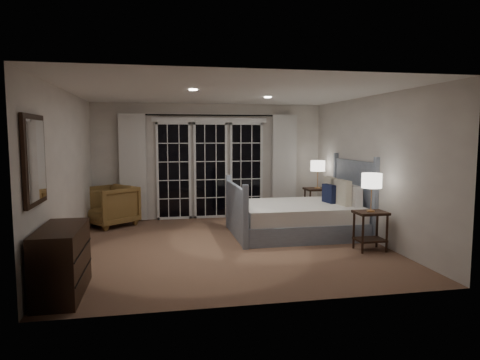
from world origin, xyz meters
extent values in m
plane|color=brown|center=(0.00, 0.00, 0.00)|extent=(5.00, 5.00, 0.00)
plane|color=white|center=(0.00, 0.00, 2.50)|extent=(5.00, 5.00, 0.00)
cube|color=silver|center=(-2.50, 0.00, 1.25)|extent=(0.02, 5.00, 2.50)
cube|color=silver|center=(2.50, 0.00, 1.25)|extent=(0.02, 5.00, 2.50)
cube|color=silver|center=(0.00, 2.50, 1.25)|extent=(5.00, 0.02, 2.50)
cube|color=silver|center=(0.00, -2.50, 1.25)|extent=(5.00, 0.02, 2.50)
cube|color=black|center=(-0.80, 2.47, 1.05)|extent=(0.66, 0.02, 2.02)
cube|color=black|center=(0.00, 2.47, 1.05)|extent=(0.66, 0.02, 2.02)
cube|color=black|center=(0.80, 2.47, 1.05)|extent=(0.66, 0.02, 2.02)
cube|color=white|center=(0.00, 2.46, 2.15)|extent=(2.50, 0.04, 0.10)
cylinder|color=black|center=(0.00, 2.40, 2.25)|extent=(3.50, 0.03, 0.03)
cube|color=silver|center=(-1.65, 2.38, 1.15)|extent=(0.55, 0.10, 2.25)
cube|color=silver|center=(1.65, 2.38, 1.15)|extent=(0.55, 0.10, 2.25)
cylinder|color=white|center=(0.80, 0.60, 2.49)|extent=(0.12, 0.12, 0.01)
cylinder|color=white|center=(-0.60, -0.40, 2.49)|extent=(0.12, 0.12, 0.01)
cube|color=gray|center=(1.35, 0.57, 0.16)|extent=(2.13, 1.67, 0.31)
cube|color=white|center=(1.35, 0.57, 0.44)|extent=(2.07, 1.61, 0.26)
cube|color=gray|center=(2.48, 0.57, 0.68)|extent=(0.06, 1.67, 1.35)
cube|color=gray|center=(0.22, 0.57, 0.47)|extent=(0.06, 1.67, 0.94)
cube|color=white|center=(2.28, 0.25, 0.75)|extent=(0.14, 0.60, 0.36)
cube|color=white|center=(2.28, 0.89, 0.75)|extent=(0.14, 0.60, 0.36)
cube|color=beige|center=(2.12, 0.29, 0.80)|extent=(0.16, 0.46, 0.45)
cube|color=beige|center=(2.12, 0.85, 0.80)|extent=(0.16, 0.46, 0.45)
cube|color=black|center=(1.98, 0.57, 0.74)|extent=(0.15, 0.35, 0.34)
cube|color=black|center=(2.15, -0.70, 0.61)|extent=(0.48, 0.39, 0.04)
cube|color=black|center=(2.15, -0.70, 0.17)|extent=(0.44, 0.35, 0.03)
cylinder|color=black|center=(1.95, -0.86, 0.30)|extent=(0.04, 0.04, 0.60)
cylinder|color=black|center=(2.35, -0.86, 0.30)|extent=(0.04, 0.04, 0.60)
cylinder|color=black|center=(1.95, -0.55, 0.30)|extent=(0.04, 0.04, 0.60)
cylinder|color=black|center=(2.35, -0.55, 0.30)|extent=(0.04, 0.04, 0.60)
cube|color=black|center=(2.24, 1.84, 0.66)|extent=(0.53, 0.42, 0.04)
cube|color=black|center=(2.24, 1.84, 0.19)|extent=(0.48, 0.38, 0.03)
cylinder|color=black|center=(2.02, 1.67, 0.33)|extent=(0.04, 0.04, 0.65)
cylinder|color=black|center=(2.46, 1.67, 0.33)|extent=(0.04, 0.04, 0.65)
cylinder|color=black|center=(2.02, 2.01, 0.33)|extent=(0.04, 0.04, 0.65)
cylinder|color=black|center=(2.46, 2.01, 0.33)|extent=(0.04, 0.04, 0.65)
cylinder|color=tan|center=(2.15, -0.70, 0.64)|extent=(0.12, 0.12, 0.02)
cylinder|color=tan|center=(2.15, -0.70, 0.82)|extent=(0.02, 0.02, 0.35)
cylinder|color=white|center=(2.15, -0.70, 1.12)|extent=(0.31, 0.31, 0.23)
cylinder|color=tan|center=(2.24, 1.84, 0.69)|extent=(0.12, 0.12, 0.02)
cylinder|color=tan|center=(2.24, 1.84, 0.88)|extent=(0.02, 0.02, 0.35)
cylinder|color=white|center=(2.24, 1.84, 1.17)|extent=(0.31, 0.31, 0.23)
imported|color=brown|center=(-2.10, 2.00, 0.41)|extent=(1.24, 1.24, 0.81)
cube|color=black|center=(-2.23, -1.80, 0.39)|extent=(0.46, 1.11, 0.79)
cube|color=black|center=(-1.99, -1.80, 0.26)|extent=(0.01, 1.09, 0.01)
cube|color=black|center=(-1.99, -1.80, 0.52)|extent=(0.01, 1.09, 0.01)
cube|color=black|center=(-2.47, -1.80, 1.55)|extent=(0.04, 0.85, 1.00)
cube|color=white|center=(-2.44, -1.80, 1.55)|extent=(0.01, 0.73, 0.88)
camera|label=1|loc=(-1.13, -6.83, 1.82)|focal=32.00mm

